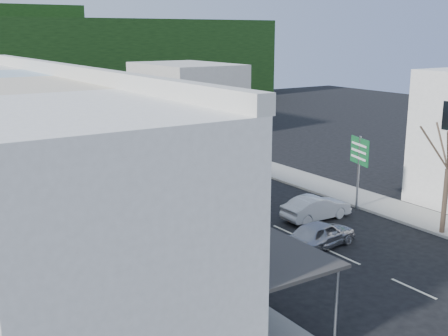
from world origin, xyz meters
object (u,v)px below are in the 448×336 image
pedestrian_left (140,245)px  traffic_signal (145,109)px  direction_sign (358,173)px  street_tree (448,169)px  car_silver (321,233)px  car_white (316,207)px  car_red (191,223)px  bus (153,168)px

pedestrian_left → traffic_signal: bearing=-28.6°
direction_sign → pedestrian_left: bearing=-160.7°
street_tree → direction_sign: bearing=95.6°
car_silver → traffic_signal: traffic_signal is taller
street_tree → traffic_signal: size_ratio=1.34×
pedestrian_left → street_tree: size_ratio=0.24×
car_silver → street_tree: (6.38, -2.16, 2.78)m
car_silver → direction_sign: bearing=-68.1°
car_white → direction_sign: direction_sign is taller
car_red → traffic_signal: traffic_signal is taller
bus → direction_sign: size_ratio=2.65×
car_white → direction_sign: 3.52m
car_red → direction_sign: 10.51m
bus → car_silver: size_ratio=2.64×
car_silver → pedestrian_left: size_ratio=2.59×
traffic_signal → pedestrian_left: bearing=73.1°
car_white → street_tree: size_ratio=0.63×
bus → car_red: (-2.05, -8.40, -0.85)m
car_red → direction_sign: bearing=-102.6°
direction_sign → bus: bearing=146.7°
car_red → pedestrian_left: bearing=115.1°
car_white → pedestrian_left: 10.89m
car_silver → car_white: (2.66, 3.22, 0.00)m
street_tree → car_silver: bearing=161.3°
pedestrian_left → street_tree: bearing=-111.1°
car_silver → car_white: same height
car_white → bus: bearing=27.5°
car_silver → direction_sign: direction_sign is taller
pedestrian_left → direction_sign: bearing=-90.5°
car_silver → pedestrian_left: bearing=64.8°
pedestrian_left → direction_sign: size_ratio=0.39×
car_silver → street_tree: bearing=-115.8°
car_white → car_silver: bearing=141.1°
pedestrian_left → direction_sign: direction_sign is taller
car_white → car_red: same height
street_tree → traffic_signal: street_tree is taller
car_red → pedestrian_left: pedestrian_left is taller
pedestrian_left → car_white: bearing=-89.9°
car_silver → street_tree: street_tree is taller
bus → street_tree: size_ratio=1.67×
car_red → traffic_signal: 29.95m
direction_sign → street_tree: 5.58m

